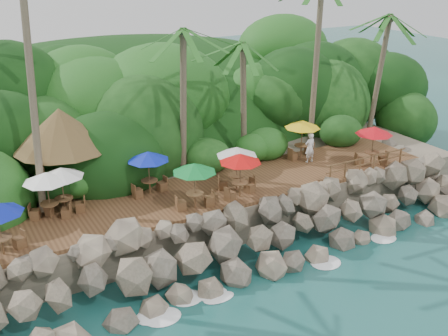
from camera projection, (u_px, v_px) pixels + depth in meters
ground at (285, 274)px, 25.80m from camera, size 140.00×140.00×0.00m
land_base at (155, 153)px, 38.32m from camera, size 32.00×25.20×2.10m
jungle_hill at (121, 138)px, 44.77m from camera, size 44.80×28.00×15.40m
seawall at (263, 235)px, 26.98m from camera, size 29.00×4.00×2.30m
terrace at (224, 188)px, 29.82m from camera, size 26.00×5.00×0.20m
jungle_foliage at (161, 171)px, 37.91m from camera, size 44.00×16.00×12.00m
foam_line at (282, 270)px, 26.03m from camera, size 25.20×0.80×0.06m
palapa at (61, 129)px, 28.08m from camera, size 5.07×5.07×4.60m
dining_clusters at (190, 161)px, 27.83m from camera, size 23.50×5.44×2.43m
railing at (367, 163)px, 31.46m from camera, size 6.10×0.10×1.00m
waiter at (310, 148)px, 32.90m from camera, size 0.69×0.46×1.87m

